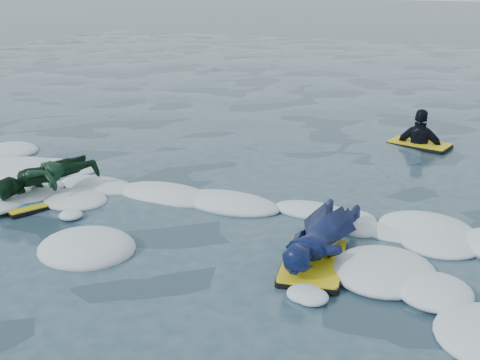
% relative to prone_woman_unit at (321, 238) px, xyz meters
% --- Properties ---
extents(ground, '(120.00, 120.00, 0.00)m').
position_rel_prone_woman_unit_xyz_m(ground, '(-2.40, -0.56, -0.23)').
color(ground, '#182F3B').
rests_on(ground, ground).
extents(foam_band, '(12.00, 3.10, 0.30)m').
position_rel_prone_woman_unit_xyz_m(foam_band, '(-2.40, 0.47, -0.23)').
color(foam_band, white).
rests_on(foam_band, ground).
extents(prone_woman_unit, '(0.82, 1.71, 0.44)m').
position_rel_prone_woman_unit_xyz_m(prone_woman_unit, '(0.00, 0.00, 0.00)').
color(prone_woman_unit, black).
rests_on(prone_woman_unit, ground).
extents(prone_child_unit, '(1.12, 1.48, 0.52)m').
position_rel_prone_woman_unit_xyz_m(prone_child_unit, '(-3.73, 0.08, 0.04)').
color(prone_child_unit, black).
rests_on(prone_child_unit, ground).
extents(waiting_rider_unit, '(1.10, 0.75, 1.50)m').
position_rel_prone_woman_unit_xyz_m(waiting_rider_unit, '(0.25, 4.79, -0.31)').
color(waiting_rider_unit, black).
rests_on(waiting_rider_unit, ground).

